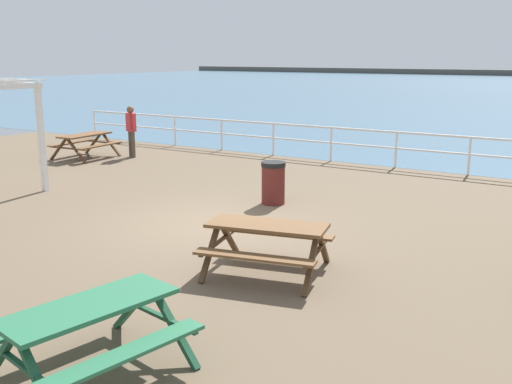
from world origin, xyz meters
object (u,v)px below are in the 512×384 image
at_px(picnic_table_near_left, 85,140).
at_px(litter_bin, 273,183).
at_px(picnic_table_far_left, 267,236).
at_px(visitor, 131,128).
at_px(picnic_table_near_right, 91,321).

bearing_deg(picnic_table_near_left, litter_bin, -107.21).
xyz_separation_m(picnic_table_far_left, visitor, (-9.13, 6.69, 0.36)).
bearing_deg(picnic_table_far_left, visitor, 130.58).
distance_m(picnic_table_near_right, visitor, 13.66).
distance_m(picnic_table_near_left, picnic_table_far_left, 11.81).
distance_m(picnic_table_far_left, visitor, 11.32).
distance_m(picnic_table_near_left, picnic_table_near_right, 13.84).
height_order(picnic_table_near_left, visitor, visitor).
distance_m(picnic_table_near_right, picnic_table_far_left, 3.50).
bearing_deg(visitor, picnic_table_near_left, -28.22).
relative_size(picnic_table_near_right, picnic_table_far_left, 0.98).
distance_m(visitor, litter_bin, 7.63).
relative_size(visitor, litter_bin, 1.75).
xyz_separation_m(picnic_table_near_left, visitor, (1.17, 0.91, 0.36)).
distance_m(picnic_table_far_left, litter_bin, 4.32).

